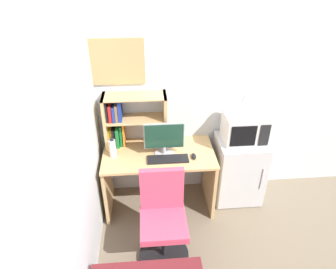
{
  "coord_description": "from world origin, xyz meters",
  "views": [
    {
      "loc": [
        -1.06,
        -3.04,
        2.64
      ],
      "look_at": [
        -0.84,
        -0.36,
        1.01
      ],
      "focal_mm": 32.1,
      "sensor_mm": 36.0,
      "label": 1
    }
  ],
  "objects_px": {
    "wall_corkboard": "(106,62)",
    "desk_fan": "(251,102)",
    "hutch_bookshelf": "(126,119)",
    "keyboard": "(168,159)",
    "microwave": "(245,128)",
    "computer_mouse": "(194,156)",
    "water_bottle": "(113,148)",
    "monitor": "(164,139)",
    "desk_chair": "(163,223)",
    "mini_fridge": "(238,169)"
  },
  "relations": [
    {
      "from": "hutch_bookshelf",
      "to": "computer_mouse",
      "type": "relative_size",
      "value": 6.25
    },
    {
      "from": "monitor",
      "to": "keyboard",
      "type": "bearing_deg",
      "value": -73.57
    },
    {
      "from": "monitor",
      "to": "mini_fridge",
      "type": "distance_m",
      "value": 1.06
    },
    {
      "from": "keyboard",
      "to": "water_bottle",
      "type": "xyz_separation_m",
      "value": [
        -0.58,
        0.11,
        0.1
      ]
    },
    {
      "from": "monitor",
      "to": "keyboard",
      "type": "height_order",
      "value": "monitor"
    },
    {
      "from": "keyboard",
      "to": "computer_mouse",
      "type": "bearing_deg",
      "value": 3.82
    },
    {
      "from": "computer_mouse",
      "to": "desk_fan",
      "type": "bearing_deg",
      "value": 17.53
    },
    {
      "from": "monitor",
      "to": "keyboard",
      "type": "relative_size",
      "value": 0.99
    },
    {
      "from": "water_bottle",
      "to": "wall_corkboard",
      "type": "relative_size",
      "value": 0.29
    },
    {
      "from": "hutch_bookshelf",
      "to": "desk_fan",
      "type": "distance_m",
      "value": 1.34
    },
    {
      "from": "desk_fan",
      "to": "keyboard",
      "type": "bearing_deg",
      "value": -166.64
    },
    {
      "from": "monitor",
      "to": "desk_chair",
      "type": "distance_m",
      "value": 0.85
    },
    {
      "from": "hutch_bookshelf",
      "to": "desk_fan",
      "type": "relative_size",
      "value": 2.47
    },
    {
      "from": "computer_mouse",
      "to": "microwave",
      "type": "relative_size",
      "value": 0.24
    },
    {
      "from": "hutch_bookshelf",
      "to": "microwave",
      "type": "distance_m",
      "value": 1.3
    },
    {
      "from": "hutch_bookshelf",
      "to": "desk_chair",
      "type": "distance_m",
      "value": 1.16
    },
    {
      "from": "hutch_bookshelf",
      "to": "wall_corkboard",
      "type": "xyz_separation_m",
      "value": [
        -0.17,
        0.11,
        0.61
      ]
    },
    {
      "from": "hutch_bookshelf",
      "to": "monitor",
      "type": "xyz_separation_m",
      "value": [
        0.4,
        -0.24,
        -0.12
      ]
    },
    {
      "from": "hutch_bookshelf",
      "to": "desk_chair",
      "type": "height_order",
      "value": "hutch_bookshelf"
    },
    {
      "from": "hutch_bookshelf",
      "to": "mini_fridge",
      "type": "bearing_deg",
      "value": -5.78
    },
    {
      "from": "wall_corkboard",
      "to": "desk_fan",
      "type": "bearing_deg",
      "value": -9.43
    },
    {
      "from": "microwave",
      "to": "wall_corkboard",
      "type": "height_order",
      "value": "wall_corkboard"
    },
    {
      "from": "keyboard",
      "to": "computer_mouse",
      "type": "height_order",
      "value": "computer_mouse"
    },
    {
      "from": "computer_mouse",
      "to": "hutch_bookshelf",
      "type": "bearing_deg",
      "value": 155.27
    },
    {
      "from": "computer_mouse",
      "to": "wall_corkboard",
      "type": "height_order",
      "value": "wall_corkboard"
    },
    {
      "from": "keyboard",
      "to": "mini_fridge",
      "type": "relative_size",
      "value": 0.53
    },
    {
      "from": "mini_fridge",
      "to": "microwave",
      "type": "distance_m",
      "value": 0.57
    },
    {
      "from": "keyboard",
      "to": "wall_corkboard",
      "type": "xyz_separation_m",
      "value": [
        -0.59,
        0.46,
        0.92
      ]
    },
    {
      "from": "wall_corkboard",
      "to": "mini_fridge",
      "type": "bearing_deg",
      "value": -9.45
    },
    {
      "from": "hutch_bookshelf",
      "to": "desk_fan",
      "type": "bearing_deg",
      "value": -5.81
    },
    {
      "from": "water_bottle",
      "to": "wall_corkboard",
      "type": "distance_m",
      "value": 0.89
    },
    {
      "from": "monitor",
      "to": "wall_corkboard",
      "type": "relative_size",
      "value": 0.55
    },
    {
      "from": "monitor",
      "to": "water_bottle",
      "type": "distance_m",
      "value": 0.56
    },
    {
      "from": "computer_mouse",
      "to": "monitor",
      "type": "bearing_deg",
      "value": 164.39
    },
    {
      "from": "hutch_bookshelf",
      "to": "keyboard",
      "type": "bearing_deg",
      "value": -38.8
    },
    {
      "from": "desk_chair",
      "to": "water_bottle",
      "type": "bearing_deg",
      "value": 126.44
    },
    {
      "from": "desk_fan",
      "to": "wall_corkboard",
      "type": "bearing_deg",
      "value": 170.57
    },
    {
      "from": "microwave",
      "to": "desk_chair",
      "type": "height_order",
      "value": "microwave"
    },
    {
      "from": "water_bottle",
      "to": "desk_fan",
      "type": "distance_m",
      "value": 1.53
    },
    {
      "from": "keyboard",
      "to": "microwave",
      "type": "bearing_deg",
      "value": 14.02
    },
    {
      "from": "keyboard",
      "to": "microwave",
      "type": "xyz_separation_m",
      "value": [
        0.87,
        0.22,
        0.22
      ]
    },
    {
      "from": "desk_fan",
      "to": "hutch_bookshelf",
      "type": "bearing_deg",
      "value": 174.19
    },
    {
      "from": "keyboard",
      "to": "monitor",
      "type": "bearing_deg",
      "value": 106.43
    },
    {
      "from": "mini_fridge",
      "to": "microwave",
      "type": "relative_size",
      "value": 1.82
    },
    {
      "from": "hutch_bookshelf",
      "to": "computer_mouse",
      "type": "distance_m",
      "value": 0.84
    },
    {
      "from": "hutch_bookshelf",
      "to": "microwave",
      "type": "relative_size",
      "value": 1.49
    },
    {
      "from": "keyboard",
      "to": "wall_corkboard",
      "type": "height_order",
      "value": "wall_corkboard"
    },
    {
      "from": "hutch_bookshelf",
      "to": "mini_fridge",
      "type": "xyz_separation_m",
      "value": [
        1.29,
        -0.13,
        -0.67
      ]
    },
    {
      "from": "keyboard",
      "to": "microwave",
      "type": "relative_size",
      "value": 0.96
    },
    {
      "from": "computer_mouse",
      "to": "desk_fan",
      "type": "relative_size",
      "value": 0.39
    }
  ]
}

